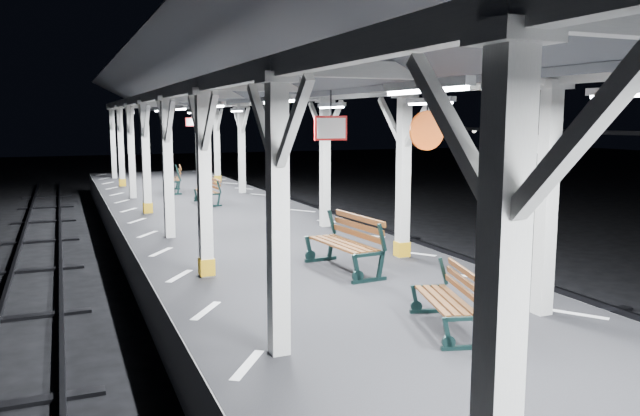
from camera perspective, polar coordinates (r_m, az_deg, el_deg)
ground at (r=10.51m, az=3.28°, el=-13.03°), size 120.00×120.00×0.00m
platform at (r=10.34m, az=3.31°, el=-10.44°), size 6.00×50.00×1.00m
hazard_stripes_left at (r=9.42m, az=-10.38°, el=-9.22°), size 1.00×48.00×0.01m
hazard_stripes_right at (r=11.44m, az=14.50°, el=-6.23°), size 1.00×48.00×0.01m
track_left at (r=9.59m, az=-25.86°, el=-15.52°), size 2.20×60.00×0.16m
track_right at (r=13.34m, az=23.24°, el=-8.70°), size 2.20×60.00×0.16m
canopy at (r=9.82m, az=3.55°, el=12.59°), size 5.40×49.00×4.65m
bench_near at (r=8.55m, az=11.94°, el=-8.02°), size 0.96×1.62×0.83m
bench_mid at (r=11.55m, az=2.62°, el=-3.07°), size 0.86×1.94×1.03m
bench_far at (r=20.93m, az=-10.05°, el=1.60°), size 0.63×1.56×0.84m
bench_extra at (r=24.49m, az=-13.16°, el=2.67°), size 0.95×1.94×1.01m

